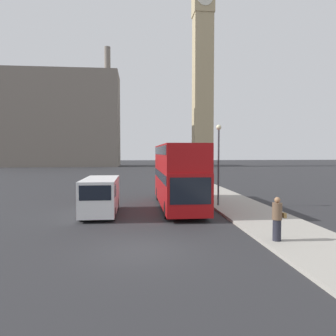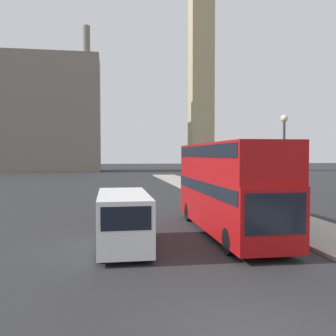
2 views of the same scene
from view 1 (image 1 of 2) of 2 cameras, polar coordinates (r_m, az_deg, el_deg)
ground_plane at (r=13.23m, az=-4.72°, el=-14.06°), size 300.00×300.00×0.00m
sidewalk_strip at (r=15.01m, az=23.53°, el=-11.95°), size 3.90×120.00×0.15m
clock_tower at (r=94.22m, az=6.07°, el=18.10°), size 5.48×5.65×56.28m
building_block_distant at (r=96.02m, az=-19.05°, el=7.96°), size 34.81×13.08×31.26m
red_double_decker_bus at (r=22.56m, az=1.75°, el=-0.83°), size 2.56×10.55×4.33m
white_van at (r=20.49m, az=-11.68°, el=-4.67°), size 2.02×5.40×2.23m
pedestrian at (r=14.45m, az=18.48°, el=-8.42°), size 0.57×0.41×1.82m
street_lamp at (r=22.98m, az=8.80°, el=2.73°), size 0.36×0.36×5.59m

